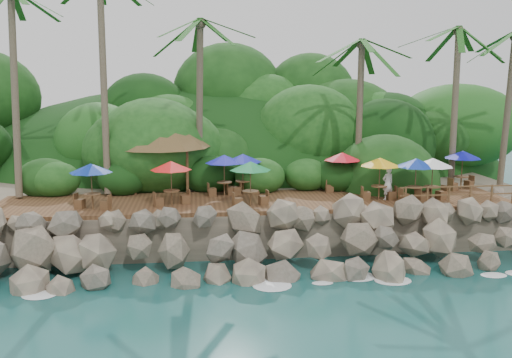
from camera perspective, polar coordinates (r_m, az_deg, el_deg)
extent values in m
plane|color=#19514F|center=(23.27, 1.66, -10.87)|extent=(140.00, 140.00, 0.00)
cube|color=gray|center=(38.34, -1.65, -0.87)|extent=(32.00, 25.20, 2.10)
ellipsoid|color=#143811|center=(45.89, -2.41, -0.39)|extent=(44.80, 28.00, 15.40)
cube|color=brown|center=(28.36, 0.00, -2.39)|extent=(26.00, 5.00, 0.20)
ellipsoid|color=white|center=(24.09, -20.57, -10.72)|extent=(1.20, 0.80, 0.06)
ellipsoid|color=white|center=(23.53, -13.35, -10.83)|extent=(1.20, 0.80, 0.06)
ellipsoid|color=white|center=(23.34, -5.89, -10.77)|extent=(1.20, 0.80, 0.06)
ellipsoid|color=white|center=(23.54, 1.56, -10.54)|extent=(1.20, 0.80, 0.06)
ellipsoid|color=white|center=(24.12, 8.75, -10.15)|extent=(1.20, 0.80, 0.06)
ellipsoid|color=white|center=(25.04, 15.49, -9.64)|extent=(1.20, 0.80, 0.06)
ellipsoid|color=white|center=(26.27, 21.65, -9.05)|extent=(1.20, 0.80, 0.06)
cylinder|color=brown|center=(31.53, -23.59, 8.07)|extent=(0.60, 2.16, 10.65)
cylinder|color=brown|center=(30.93, -15.43, 9.62)|extent=(0.70, 2.94, 11.73)
cylinder|color=brown|center=(30.94, -5.83, 7.43)|extent=(0.68, 1.13, 9.24)
ellipsoid|color=#23601E|center=(31.08, -5.99, 15.97)|extent=(6.00, 6.00, 2.40)
cylinder|color=brown|center=(32.00, 10.62, 6.48)|extent=(0.45, 0.57, 8.23)
ellipsoid|color=#23601E|center=(32.02, 10.86, 13.85)|extent=(6.00, 6.00, 2.40)
cylinder|color=brown|center=(33.64, 19.80, 6.90)|extent=(0.82, 1.38, 9.00)
ellipsoid|color=#23601E|center=(33.74, 20.27, 14.55)|extent=(6.00, 6.00, 2.40)
cylinder|color=brown|center=(34.83, 24.50, 6.38)|extent=(0.45, 0.90, 8.65)
cylinder|color=brown|center=(30.20, -12.41, 0.65)|extent=(0.16, 0.16, 2.40)
cylinder|color=brown|center=(30.03, -7.10, 0.76)|extent=(0.16, 0.16, 2.40)
cylinder|color=brown|center=(32.96, -11.91, 1.44)|extent=(0.16, 0.16, 2.40)
cylinder|color=brown|center=(32.80, -7.04, 1.54)|extent=(0.16, 0.16, 2.40)
cone|color=brown|center=(31.20, -9.74, 5.29)|extent=(5.42, 5.42, 2.20)
cylinder|color=brown|center=(30.72, 8.81, -0.67)|extent=(0.08, 0.08, 0.71)
cylinder|color=brown|center=(30.66, 8.83, 0.00)|extent=(0.81, 0.81, 0.05)
cylinder|color=brown|center=(30.60, 8.84, 0.62)|extent=(0.05, 0.05, 2.12)
cone|color=red|center=(30.46, 8.89, 2.32)|extent=(2.02, 2.02, 0.43)
cube|color=brown|center=(30.60, 7.57, -0.94)|extent=(0.42, 0.42, 0.44)
cube|color=brown|center=(30.91, 10.02, -0.90)|extent=(0.42, 0.42, 0.44)
cylinder|color=brown|center=(29.78, -1.35, -0.90)|extent=(0.08, 0.08, 0.71)
cylinder|color=brown|center=(29.71, -1.36, -0.20)|extent=(0.81, 0.81, 0.05)
cylinder|color=brown|center=(29.65, -1.36, 0.44)|extent=(0.05, 0.05, 2.12)
cone|color=#0B119B|center=(29.51, -1.37, 2.19)|extent=(2.02, 2.02, 0.43)
cube|color=brown|center=(29.65, -2.61, -1.22)|extent=(0.46, 0.46, 0.44)
cube|color=brown|center=(29.97, -0.10, -1.08)|extent=(0.46, 0.46, 0.44)
cylinder|color=brown|center=(29.43, -3.27, -1.04)|extent=(0.08, 0.08, 0.71)
cylinder|color=brown|center=(29.37, -3.28, -0.34)|extent=(0.81, 0.81, 0.05)
cylinder|color=brown|center=(29.31, -3.29, 0.31)|extent=(0.05, 0.05, 2.12)
cone|color=#0D0FA9|center=(29.17, -3.30, 2.08)|extent=(2.02, 2.02, 0.43)
cube|color=brown|center=(29.31, -4.55, -1.37)|extent=(0.47, 0.47, 0.44)
cube|color=brown|center=(29.62, -2.00, -1.22)|extent=(0.47, 0.47, 0.44)
cylinder|color=brown|center=(33.18, 20.37, -0.39)|extent=(0.08, 0.08, 0.71)
cylinder|color=brown|center=(33.12, 20.41, 0.23)|extent=(0.81, 0.81, 0.05)
cylinder|color=brown|center=(33.07, 20.45, 0.80)|extent=(0.05, 0.05, 2.12)
cone|color=#0C0F9F|center=(32.94, 20.55, 2.37)|extent=(2.02, 2.02, 0.43)
cube|color=brown|center=(32.69, 19.61, -0.74)|extent=(0.53, 0.53, 0.44)
cube|color=brown|center=(33.72, 21.09, -0.51)|extent=(0.53, 0.53, 0.44)
cylinder|color=brown|center=(27.46, -16.49, -2.25)|extent=(0.08, 0.08, 0.71)
cylinder|color=brown|center=(27.39, -16.53, -1.50)|extent=(0.81, 0.81, 0.05)
cylinder|color=brown|center=(27.33, -16.56, -0.81)|extent=(0.05, 0.05, 2.12)
cone|color=#0B2C98|center=(27.18, -16.66, 1.09)|extent=(2.02, 2.02, 0.43)
cube|color=brown|center=(27.81, -17.70, -2.44)|extent=(0.51, 0.51, 0.44)
cube|color=brown|center=(27.18, -15.23, -2.60)|extent=(0.51, 0.51, 0.44)
cylinder|color=brown|center=(27.44, -8.68, -1.95)|extent=(0.08, 0.08, 0.71)
cylinder|color=brown|center=(27.37, -8.70, -1.20)|extent=(0.81, 0.81, 0.05)
cylinder|color=brown|center=(27.30, -8.72, -0.51)|extent=(0.05, 0.05, 2.12)
cone|color=red|center=(27.15, -8.77, 1.39)|extent=(2.02, 2.02, 0.43)
cube|color=brown|center=(27.26, -10.01, -2.36)|extent=(0.52, 0.52, 0.44)
cube|color=brown|center=(27.69, -7.35, -2.10)|extent=(0.52, 0.52, 0.44)
cylinder|color=brown|center=(29.54, 17.62, -1.46)|extent=(0.08, 0.08, 0.71)
cylinder|color=brown|center=(29.48, 17.65, -0.76)|extent=(0.81, 0.81, 0.05)
cylinder|color=brown|center=(29.42, 17.69, -0.11)|extent=(0.05, 0.05, 2.12)
cone|color=white|center=(29.28, 17.78, 1.65)|extent=(2.02, 2.02, 0.43)
cube|color=brown|center=(29.11, 16.66, -1.85)|extent=(0.52, 0.52, 0.44)
cube|color=brown|center=(30.04, 18.52, -1.58)|extent=(0.52, 0.52, 0.44)
cylinder|color=brown|center=(29.20, 16.04, -1.51)|extent=(0.08, 0.08, 0.71)
cylinder|color=brown|center=(29.13, 16.08, -0.80)|extent=(0.81, 0.81, 0.05)
cylinder|color=brown|center=(29.07, 16.11, -0.15)|extent=(0.05, 0.05, 2.12)
cone|color=#0B2A95|center=(28.93, 16.20, 1.63)|extent=(2.02, 2.02, 0.43)
cube|color=brown|center=(28.81, 14.98, -1.88)|extent=(0.50, 0.50, 0.44)
cube|color=brown|center=(29.64, 17.05, -1.66)|extent=(0.50, 0.50, 0.44)
cylinder|color=brown|center=(29.00, 12.54, -1.43)|extent=(0.08, 0.08, 0.71)
cylinder|color=brown|center=(28.93, 12.57, -0.72)|extent=(0.81, 0.81, 0.05)
cylinder|color=brown|center=(28.87, 12.60, -0.06)|extent=(0.05, 0.05, 2.12)
cone|color=#EFB014|center=(28.73, 12.67, 1.73)|extent=(2.02, 2.02, 0.43)
cube|color=brown|center=(28.85, 11.25, -1.72)|extent=(0.42, 0.42, 0.44)
cube|color=brown|center=(29.23, 13.80, -1.66)|extent=(0.42, 0.42, 0.44)
cylinder|color=brown|center=(27.01, -0.57, -2.03)|extent=(0.08, 0.08, 0.71)
cylinder|color=brown|center=(26.94, -0.57, -1.27)|extent=(0.81, 0.81, 0.05)
cylinder|color=brown|center=(26.88, -0.57, -0.56)|extent=(0.05, 0.05, 2.12)
cone|color=#0D7636|center=(26.72, -0.58, 1.37)|extent=(2.02, 2.02, 0.43)
cube|color=brown|center=(26.83, -1.93, -2.41)|extent=(0.49, 0.49, 0.44)
cube|color=brown|center=(27.27, 0.77, -2.20)|extent=(0.49, 0.49, 0.44)
cylinder|color=brown|center=(27.67, 15.15, -1.79)|extent=(0.10, 0.10, 1.00)
cylinder|color=brown|center=(28.09, 17.24, -1.72)|extent=(0.10, 0.10, 1.00)
cylinder|color=brown|center=(28.54, 19.27, -1.65)|extent=(0.10, 0.10, 1.00)
cylinder|color=brown|center=(29.03, 21.23, -1.58)|extent=(0.10, 0.10, 1.00)
cylinder|color=brown|center=(29.55, 23.12, -1.51)|extent=(0.10, 0.10, 1.00)
cube|color=brown|center=(28.70, 20.31, -0.73)|extent=(6.10, 0.06, 0.06)
cube|color=brown|center=(28.77, 20.26, -1.52)|extent=(6.10, 0.06, 0.06)
imported|color=white|center=(29.05, 13.43, -0.45)|extent=(0.71, 0.57, 1.71)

